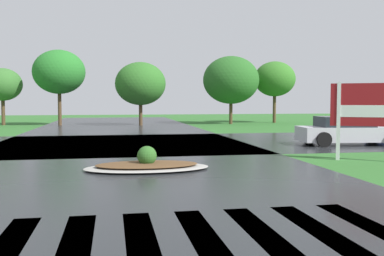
# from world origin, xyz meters

# --- Properties ---
(asphalt_roadway) EXTENTS (11.44, 80.00, 0.01)m
(asphalt_roadway) POSITION_xyz_m (0.00, 10.00, 0.00)
(asphalt_roadway) COLOR #232628
(asphalt_roadway) RESTS_ON ground
(asphalt_cross_road) EXTENTS (90.00, 10.30, 0.01)m
(asphalt_cross_road) POSITION_xyz_m (0.00, 18.27, 0.00)
(asphalt_cross_road) COLOR #232628
(asphalt_cross_road) RESTS_ON ground
(crosswalk_stripes) EXTENTS (7.65, 3.07, 0.01)m
(crosswalk_stripes) POSITION_xyz_m (0.00, 3.95, 0.00)
(crosswalk_stripes) COLOR white
(crosswalk_stripes) RESTS_ON ground
(estate_billboard) EXTENTS (2.16, 1.26, 2.59)m
(estate_billboard) POSITION_xyz_m (7.83, 10.87, 1.71)
(estate_billboard) COLOR white
(estate_billboard) RESTS_ON ground
(median_island) EXTENTS (3.58, 1.91, 0.68)m
(median_island) POSITION_xyz_m (0.58, 10.39, 0.13)
(median_island) COLOR #9E9B93
(median_island) RESTS_ON ground
(car_white_sedan) EXTENTS (4.64, 2.48, 1.26)m
(car_white_sedan) POSITION_xyz_m (10.00, 15.94, 0.61)
(car_white_sedan) COLOR #B7B7BF
(car_white_sedan) RESTS_ON ground
(background_treeline) EXTENTS (33.40, 6.09, 5.96)m
(background_treeline) POSITION_xyz_m (0.33, 33.86, 3.74)
(background_treeline) COLOR #4C3823
(background_treeline) RESTS_ON ground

